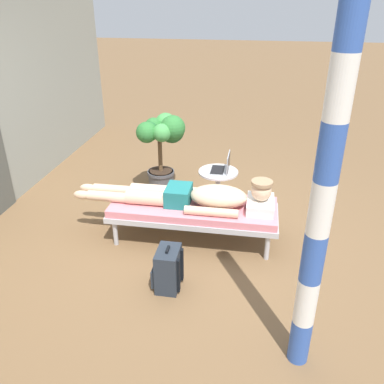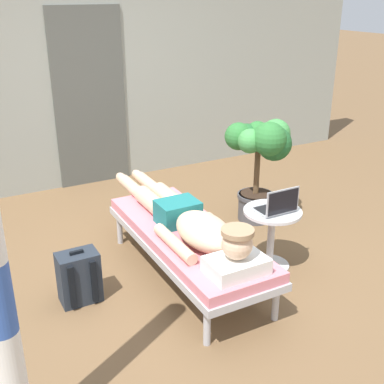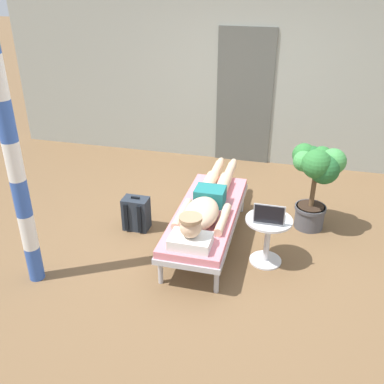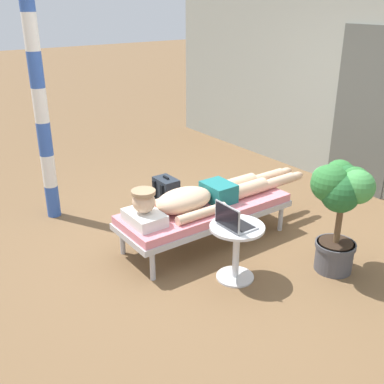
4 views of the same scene
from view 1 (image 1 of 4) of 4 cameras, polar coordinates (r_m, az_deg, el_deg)
The scene contains 8 objects.
ground_plane at distance 4.67m, azimuth -1.19°, elevation -5.66°, with size 40.00×40.00×0.00m, color brown.
lounge_chair at distance 4.41m, azimuth 0.22°, elevation -2.55°, with size 0.66×1.81×0.42m.
person_reclining at distance 4.32m, azimuth 0.70°, elevation -0.57°, with size 0.53×2.17×0.33m.
side_table at distance 4.99m, azimuth 3.66°, elevation 1.19°, with size 0.48×0.48×0.52m.
laptop at distance 4.90m, azimuth 4.33°, elevation 3.53°, with size 0.31×0.24×0.23m.
backpack at distance 3.79m, azimuth -3.41°, elevation -10.74°, with size 0.30×0.26×0.42m.
potted_plant at distance 5.37m, azimuth -4.14°, elevation 7.36°, with size 0.59×0.61×1.06m.
porch_post at distance 2.62m, azimuth 17.65°, elevation -2.20°, with size 0.15×0.15×2.57m.
Camera 1 is at (-3.88, -0.75, 2.49)m, focal length 38.02 mm.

